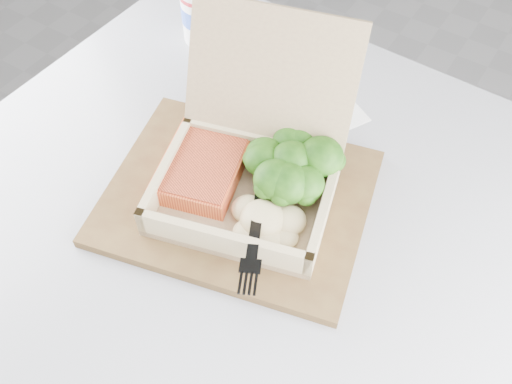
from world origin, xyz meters
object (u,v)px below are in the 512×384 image
Objects in this scene: cafe_table at (237,291)px; paper_cup at (204,12)px; serving_tray at (238,197)px; takeout_container at (253,156)px.

cafe_table is 9.40× the size of paper_cup.
paper_cup is at bearing 133.01° from serving_tray.
takeout_container reaches higher than serving_tray.
cafe_table is 2.59× the size of serving_tray.
cafe_table is at bearing -68.48° from serving_tray.
cafe_table is 0.43m from paper_cup.
paper_cup reaches higher than serving_tray.
takeout_container is at bearing -42.89° from paper_cup.
cafe_table is 0.20m from serving_tray.
cafe_table is at bearing -98.34° from takeout_container.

